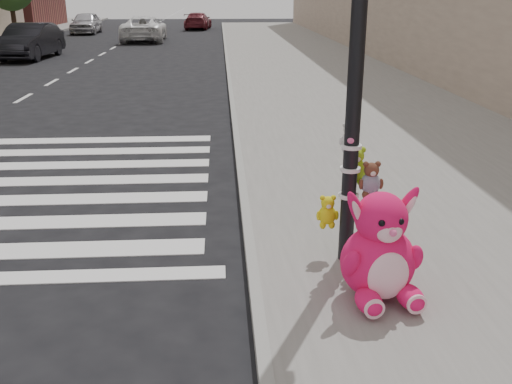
{
  "coord_description": "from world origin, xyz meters",
  "views": [
    {
      "loc": [
        1.24,
        -3.93,
        3.0
      ],
      "look_at": [
        1.63,
        2.37,
        0.75
      ],
      "focal_mm": 40.0,
      "sensor_mm": 36.0,
      "label": 1
    }
  ],
  "objects_px": {
    "pink_bunny": "(380,254)",
    "red_teddy": "(399,227)",
    "car_dark_far": "(30,41)",
    "car_white_near": "(144,29)",
    "signal_pole": "(354,116)"
  },
  "relations": [
    {
      "from": "pink_bunny",
      "to": "red_teddy",
      "type": "bearing_deg",
      "value": 57.58
    },
    {
      "from": "pink_bunny",
      "to": "car_dark_far",
      "type": "relative_size",
      "value": 0.24
    },
    {
      "from": "pink_bunny",
      "to": "car_white_near",
      "type": "bearing_deg",
      "value": 92.92
    },
    {
      "from": "signal_pole",
      "to": "red_teddy",
      "type": "height_order",
      "value": "signal_pole"
    },
    {
      "from": "signal_pole",
      "to": "pink_bunny",
      "type": "relative_size",
      "value": 3.49
    },
    {
      "from": "car_dark_far",
      "to": "car_white_near",
      "type": "height_order",
      "value": "car_dark_far"
    },
    {
      "from": "pink_bunny",
      "to": "car_white_near",
      "type": "relative_size",
      "value": 0.21
    },
    {
      "from": "signal_pole",
      "to": "car_dark_far",
      "type": "height_order",
      "value": "signal_pole"
    },
    {
      "from": "pink_bunny",
      "to": "car_white_near",
      "type": "xyz_separation_m",
      "value": [
        -6.03,
        31.33,
        0.13
      ]
    },
    {
      "from": "signal_pole",
      "to": "car_dark_far",
      "type": "xyz_separation_m",
      "value": [
        -9.95,
        21.42,
        -0.98
      ]
    },
    {
      "from": "red_teddy",
      "to": "car_white_near",
      "type": "bearing_deg",
      "value": 81.3
    },
    {
      "from": "signal_pole",
      "to": "car_white_near",
      "type": "bearing_deg",
      "value": 101.01
    },
    {
      "from": "red_teddy",
      "to": "car_dark_far",
      "type": "height_order",
      "value": "car_dark_far"
    },
    {
      "from": "car_dark_far",
      "to": "car_white_near",
      "type": "xyz_separation_m",
      "value": [
        4.03,
        9.01,
        -0.04
      ]
    },
    {
      "from": "signal_pole",
      "to": "car_white_near",
      "type": "xyz_separation_m",
      "value": [
        -5.92,
        30.43,
        -1.02
      ]
    }
  ]
}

